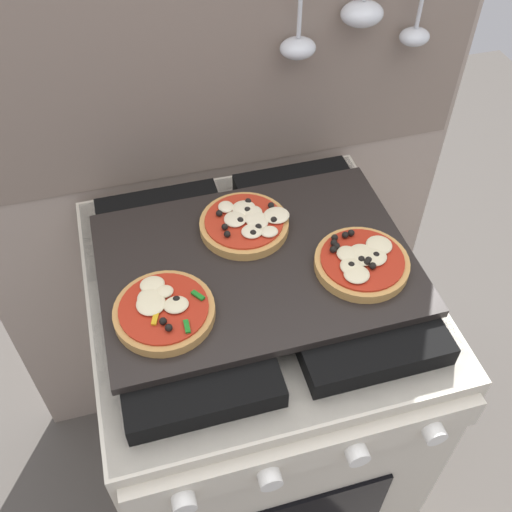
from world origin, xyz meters
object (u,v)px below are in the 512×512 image
Objects in this scene: pizza_left at (163,310)px; baking_tray at (256,263)px; pizza_center at (247,223)px; stove at (256,396)px; pizza_right at (362,262)px.

baking_tray is at bearing 23.52° from pizza_left.
pizza_left is at bearing -139.07° from pizza_center.
stove is at bearing -90.00° from baking_tray.
pizza_center is (0.01, 0.08, 0.48)m from stove.
stove is 1.67× the size of baking_tray.
pizza_center is at bearing 85.94° from baking_tray.
baking_tray is at bearing 159.17° from pizza_right.
pizza_left is (-0.17, -0.08, 0.02)m from baking_tray.
baking_tray is at bearing 90.00° from stove.
baking_tray is 0.19m from pizza_left.
baking_tray is 0.18m from pizza_right.
pizza_right is at bearing -20.83° from baking_tray.
stove is 0.49m from pizza_center.
pizza_right is at bearing -41.44° from pizza_center.
pizza_center reaches higher than stove.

